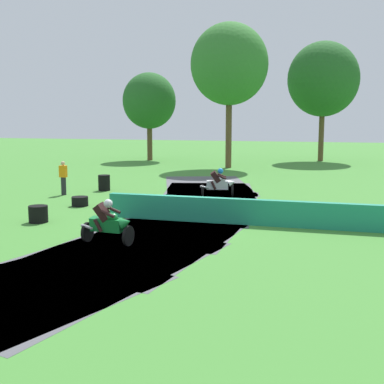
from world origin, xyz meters
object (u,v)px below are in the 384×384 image
motorcycle_chase_white (219,184)px  tire_stack_far (104,183)px  track_marshal (63,178)px  motorcycle_lead_green (108,223)px  tire_stack_mid_a (38,214)px  tire_stack_mid_b (80,201)px

motorcycle_chase_white → tire_stack_far: size_ratio=2.12×
tire_stack_far → track_marshal: (-1.28, -1.83, 0.42)m
motorcycle_lead_green → tire_stack_mid_a: motorcycle_lead_green is taller
motorcycle_lead_green → tire_stack_mid_a: (-3.76, 2.31, -0.36)m
motorcycle_chase_white → tire_stack_mid_a: bearing=-125.3°
tire_stack_mid_b → tire_stack_far: size_ratio=0.87×
tire_stack_mid_a → tire_stack_far: bearing=97.6°
tire_stack_mid_a → track_marshal: 6.51m
tire_stack_mid_b → tire_stack_far: 4.56m
motorcycle_lead_green → tire_stack_far: size_ratio=2.13×
tire_stack_mid_b → track_marshal: track_marshal is taller
track_marshal → motorcycle_lead_green: bearing=-54.0°
tire_stack_mid_a → tire_stack_far: 7.97m
tire_stack_mid_b → motorcycle_lead_green: bearing=-55.9°
motorcycle_lead_green → tire_stack_mid_b: (-3.89, 5.74, -0.46)m
motorcycle_lead_green → tire_stack_mid_a: size_ratio=2.50×
motorcycle_chase_white → tire_stack_mid_b: size_ratio=2.44×
motorcycle_lead_green → tire_stack_mid_b: motorcycle_lead_green is taller
tire_stack_mid_b → motorcycle_chase_white: bearing=35.7°
motorcycle_lead_green → track_marshal: 10.35m
motorcycle_lead_green → motorcycle_chase_white: 9.57m
tire_stack_mid_b → track_marshal: (-2.20, 2.62, 0.62)m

